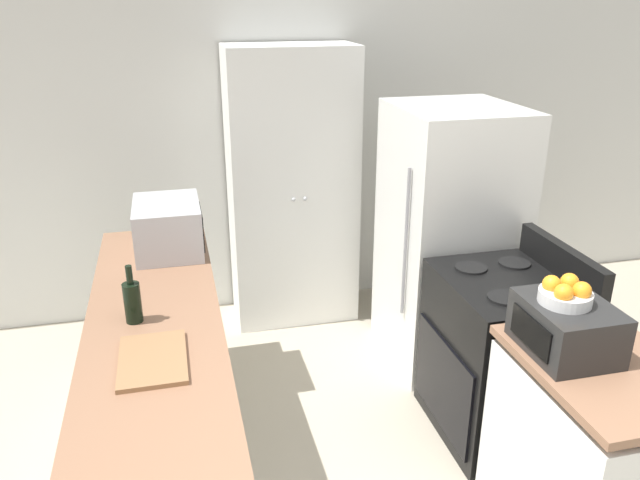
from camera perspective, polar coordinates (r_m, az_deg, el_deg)
The scene contains 11 objects.
wall_back at distance 4.60m, azimuth -4.33°, elevation 9.40°, with size 7.00×0.06×2.60m.
counter_left at distance 3.16m, azimuth -14.15°, elevation -14.66°, with size 0.60×2.39×0.91m.
counter_right at distance 3.01m, azimuth 23.42°, elevation -17.99°, with size 0.60×0.80×0.91m.
pantry_cabinet at distance 4.43m, azimuth -2.55°, elevation 4.68°, with size 0.88×0.48×1.96m.
stove at distance 3.54m, azimuth 16.18°, elevation -10.11°, with size 0.66×0.75×1.07m.
refrigerator at distance 4.03m, azimuth 11.64°, elevation 0.21°, with size 0.74×0.80×1.66m.
microwave at distance 3.60m, azimuth -13.71°, elevation 1.16°, with size 0.37×0.48×0.28m.
wine_bottle at distance 2.88m, azimuth -16.77°, elevation -5.36°, with size 0.08×0.08×0.27m.
toaster_oven at distance 2.73m, azimuth 21.59°, elevation -7.44°, with size 0.33×0.39×0.21m.
fruit_bowl at distance 2.67m, azimuth 21.55°, elevation -4.52°, with size 0.21×0.21×0.10m.
cutting_board at distance 2.61m, azimuth -15.04°, elevation -10.51°, with size 0.26×0.39×0.02m.
Camera 1 is at (-0.73, -1.27, 2.28)m, focal length 35.00 mm.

